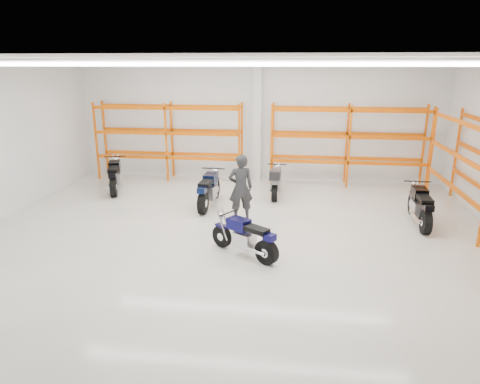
# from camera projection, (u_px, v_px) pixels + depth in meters

# --- Properties ---
(ground) EXTENTS (14.00, 14.00, 0.00)m
(ground) POSITION_uv_depth(u_px,v_px,m) (237.00, 235.00, 11.44)
(ground) COLOR beige
(ground) RESTS_ON ground
(room_shell) EXTENTS (14.02, 12.02, 4.51)m
(room_shell) POSITION_uv_depth(u_px,v_px,m) (237.00, 111.00, 10.51)
(room_shell) COLOR silver
(room_shell) RESTS_ON ground
(motorcycle_main) EXTENTS (1.72, 1.26, 0.98)m
(motorcycle_main) POSITION_uv_depth(u_px,v_px,m) (246.00, 238.00, 10.04)
(motorcycle_main) COLOR black
(motorcycle_main) RESTS_ON ground
(motorcycle_back_a) EXTENTS (1.01, 2.26, 1.14)m
(motorcycle_back_a) POSITION_uv_depth(u_px,v_px,m) (115.00, 177.00, 15.24)
(motorcycle_back_a) COLOR black
(motorcycle_back_a) RESTS_ON ground
(motorcycle_back_b) EXTENTS (0.76, 2.29, 1.12)m
(motorcycle_back_b) POSITION_uv_depth(u_px,v_px,m) (209.00, 191.00, 13.57)
(motorcycle_back_b) COLOR black
(motorcycle_back_b) RESTS_ON ground
(motorcycle_back_c) EXTENTS (0.68, 2.13, 1.10)m
(motorcycle_back_c) POSITION_uv_depth(u_px,v_px,m) (276.00, 182.00, 14.59)
(motorcycle_back_c) COLOR black
(motorcycle_back_c) RESTS_ON ground
(motorcycle_back_d) EXTENTS (0.75, 2.28, 1.12)m
(motorcycle_back_d) POSITION_uv_depth(u_px,v_px,m) (420.00, 207.00, 12.04)
(motorcycle_back_d) COLOR black
(motorcycle_back_d) RESTS_ON ground
(standing_man) EXTENTS (0.82, 0.65, 1.96)m
(standing_man) POSITION_uv_depth(u_px,v_px,m) (241.00, 188.00, 12.27)
(standing_man) COLOR black
(standing_man) RESTS_ON ground
(structural_column) EXTENTS (0.32, 0.32, 4.50)m
(structural_column) POSITION_uv_depth(u_px,v_px,m) (257.00, 122.00, 16.32)
(structural_column) COLOR white
(structural_column) RESTS_ON ground
(pallet_racking_back_left) EXTENTS (5.67, 0.87, 3.00)m
(pallet_racking_back_left) POSITION_uv_depth(u_px,v_px,m) (169.00, 134.00, 16.54)
(pallet_racking_back_left) COLOR #FF5203
(pallet_racking_back_left) RESTS_ON ground
(pallet_racking_back_right) EXTENTS (5.67, 0.87, 3.00)m
(pallet_racking_back_right) POSITION_uv_depth(u_px,v_px,m) (348.00, 138.00, 15.71)
(pallet_racking_back_right) COLOR #FF5203
(pallet_racking_back_right) RESTS_ON ground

